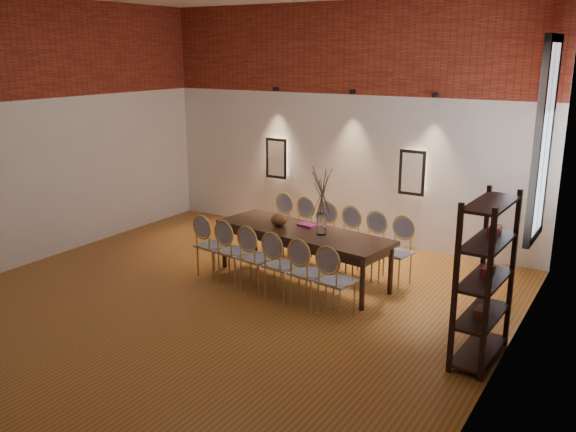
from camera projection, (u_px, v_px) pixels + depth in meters
The scene contains 33 objects.
floor at pixel (221, 303), 8.02m from camera, with size 7.00×7.00×0.02m, color #9A5E24.
wall_back at pixel (344, 124), 10.42m from camera, with size 7.00×0.10×4.00m, color silver.
wall_left at pixel (31, 133), 9.28m from camera, with size 0.10×7.00×4.00m, color silver.
wall_right at pixel (517, 184), 5.71m from camera, with size 0.10×7.00×4.00m, color silver.
brick_band_back at pixel (344, 48), 10.03m from camera, with size 7.00×0.02×1.50m, color maroon.
brick_band_left at pixel (25, 48), 8.91m from camera, with size 0.02×7.00×1.50m, color maroon.
brick_band_right at pixel (523, 46), 5.42m from camera, with size 0.02×7.00×1.50m, color maroon.
niche_left at pixel (277, 158), 11.17m from camera, with size 0.36×0.06×0.66m, color #FFEAC6.
niche_right at pixel (413, 172), 9.87m from camera, with size 0.36×0.06×0.66m, color #FFEAC6.
spot_fixture_left at pixel (276, 89), 10.82m from camera, with size 0.08×0.08×0.10m, color black.
spot_fixture_mid at pixel (353, 92), 10.07m from camera, with size 0.08×0.08×0.10m, color black.
spot_fixture_right at pixel (435, 95), 9.36m from camera, with size 0.08×0.08×0.10m, color black.
window_glass at pixel (545, 141), 7.37m from camera, with size 0.02×0.78×2.38m, color silver.
window_frame at pixel (543, 141), 7.38m from camera, with size 0.08×0.90×2.50m, color black.
window_mullion at pixel (543, 141), 7.38m from camera, with size 0.06×0.06×2.40m, color black.
dining_table at pixel (302, 255), 8.73m from camera, with size 2.66×0.85×0.75m, color #382014.
chair_near_a at pixel (213, 245), 8.87m from camera, with size 0.44×0.44×0.94m, color tan, non-canonical shape.
chair_near_b at pixel (235, 251), 8.60m from camera, with size 0.44×0.44×0.94m, color tan, non-canonical shape.
chair_near_c at pixel (258, 258), 8.32m from camera, with size 0.44×0.44×0.94m, color tan, non-canonical shape.
chair_near_d at pixel (282, 265), 8.05m from camera, with size 0.44×0.44×0.94m, color tan, non-canonical shape.
chair_near_e at pixel (309, 273), 7.77m from camera, with size 0.44×0.44×0.94m, color tan, non-canonical shape.
chair_near_f at pixel (337, 281), 7.50m from camera, with size 0.44×0.44×0.94m, color tan, non-canonical shape.
chair_far_a at pixel (277, 225), 9.92m from camera, with size 0.44×0.44×0.94m, color tan, non-canonical shape.
chair_far_b at pixel (298, 230), 9.64m from camera, with size 0.44×0.44×0.94m, color tan, non-canonical shape.
chair_far_c at pixel (320, 235), 9.37m from camera, with size 0.44×0.44×0.94m, color tan, non-canonical shape.
chair_far_d at pixel (344, 240), 9.09m from camera, with size 0.44×0.44×0.94m, color tan, non-canonical shape.
chair_far_e at pixel (369, 246), 8.82m from camera, with size 0.44×0.44×0.94m, color tan, non-canonical shape.
chair_far_f at pixel (396, 253), 8.54m from camera, with size 0.44×0.44×0.94m, color tan, non-canonical shape.
vase at pixel (321, 224), 8.39m from camera, with size 0.14×0.14×0.30m, color silver.
dried_branches at pixel (322, 192), 8.27m from camera, with size 0.50×0.50×0.70m, color #4D3C32, non-canonical shape.
bowl at pixel (279, 220), 8.82m from camera, with size 0.24×0.24×0.18m, color brown.
book at pixel (308, 225), 8.83m from camera, with size 0.26×0.18×0.03m, color #912064.
shelving_rack at pixel (485, 280), 6.36m from camera, with size 0.38×1.00×1.80m, color black, non-canonical shape.
Camera 1 is at (4.62, -5.89, 3.21)m, focal length 38.00 mm.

